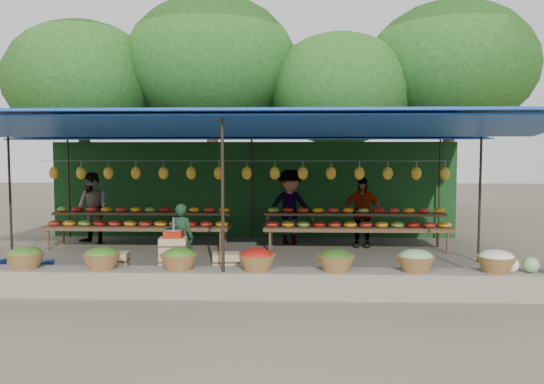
{
  "coord_description": "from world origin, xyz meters",
  "views": [
    {
      "loc": [
        1.02,
        -10.72,
        2.16
      ],
      "look_at": [
        0.62,
        0.2,
        1.39
      ],
      "focal_mm": 35.0,
      "sensor_mm": 36.0,
      "label": 1
    }
  ],
  "objects_px": {
    "crate_counter": "(172,265)",
    "blue_crate_back": "(33,270)",
    "vendor_seated": "(182,238)",
    "weighing_scale": "(174,233)"
  },
  "relations": [
    {
      "from": "crate_counter",
      "to": "blue_crate_back",
      "type": "relative_size",
      "value": 4.16
    },
    {
      "from": "vendor_seated",
      "to": "weighing_scale",
      "type": "bearing_deg",
      "value": 109.08
    },
    {
      "from": "vendor_seated",
      "to": "blue_crate_back",
      "type": "bearing_deg",
      "value": 32.91
    },
    {
      "from": "vendor_seated",
      "to": "crate_counter",
      "type": "bearing_deg",
      "value": 106.25
    },
    {
      "from": "crate_counter",
      "to": "weighing_scale",
      "type": "xyz_separation_m",
      "value": [
        0.04,
        0.0,
        0.54
      ]
    },
    {
      "from": "weighing_scale",
      "to": "blue_crate_back",
      "type": "bearing_deg",
      "value": 177.22
    },
    {
      "from": "vendor_seated",
      "to": "blue_crate_back",
      "type": "height_order",
      "value": "vendor_seated"
    },
    {
      "from": "crate_counter",
      "to": "weighing_scale",
      "type": "distance_m",
      "value": 0.54
    },
    {
      "from": "weighing_scale",
      "to": "blue_crate_back",
      "type": "xyz_separation_m",
      "value": [
        -2.49,
        0.12,
        -0.68
      ]
    },
    {
      "from": "weighing_scale",
      "to": "blue_crate_back",
      "type": "distance_m",
      "value": 2.58
    }
  ]
}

